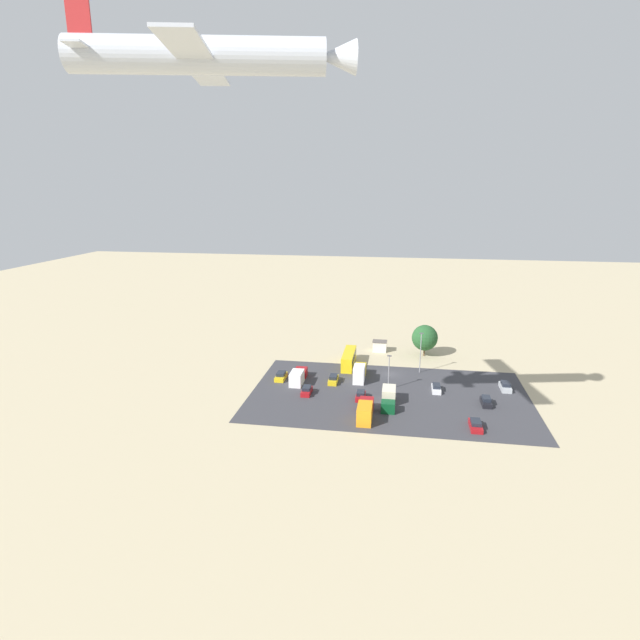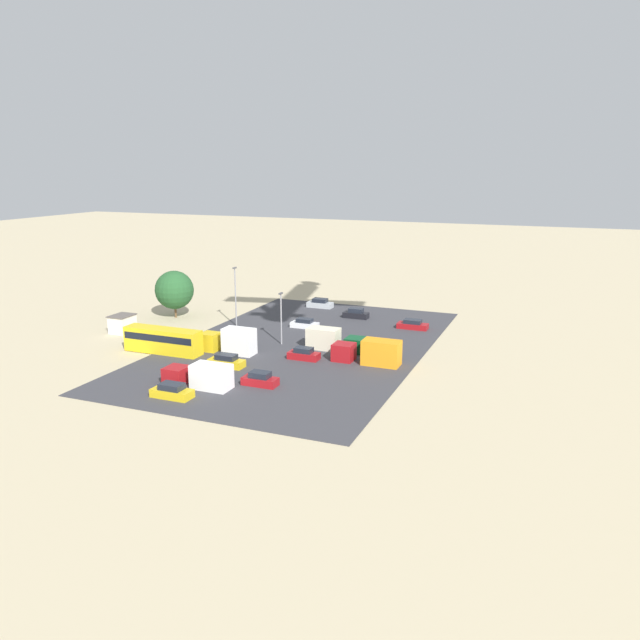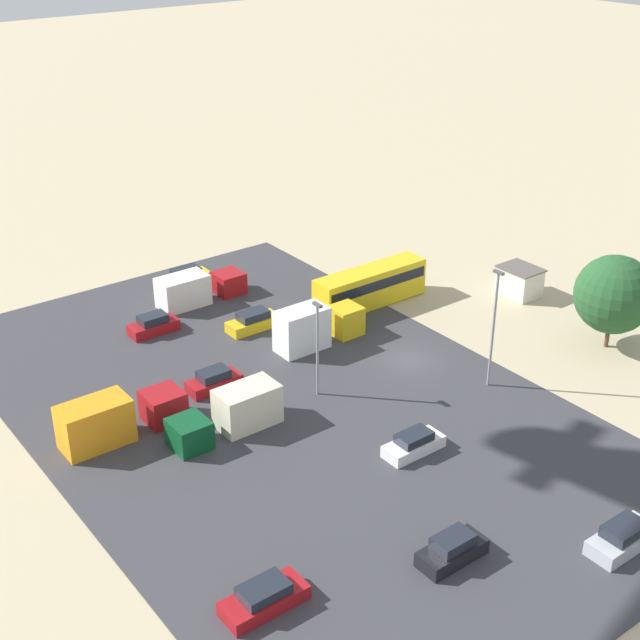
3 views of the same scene
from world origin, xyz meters
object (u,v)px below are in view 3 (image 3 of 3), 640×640
object	(u,v)px
shed_building	(520,281)
parked_car_1	(214,381)
bus	(370,285)
parked_car_4	(264,598)
parked_car_0	(623,538)
parked_car_7	(414,444)
parked_car_6	(153,325)
parked_truck_2	(315,327)
parked_truck_1	(115,419)
parked_car_5	(253,322)
parked_truck_0	(231,414)
parked_car_3	(452,550)
parked_car_2	(186,277)
parked_truck_3	(196,289)

from	to	relation	value
shed_building	parked_car_1	world-z (taller)	shed_building
bus	parked_car_4	world-z (taller)	bus
bus	parked_car_1	world-z (taller)	bus
parked_car_0	parked_car_4	size ratio (longest dim) A/B	0.97
parked_car_7	parked_car_4	bearing A→B (deg)	109.91
parked_car_6	parked_car_0	bearing A→B (deg)	-167.61
parked_car_4	parked_truck_2	distance (m)	29.35
parked_car_7	parked_truck_1	world-z (taller)	parked_truck_1
parked_car_5	parked_truck_0	bearing A→B (deg)	-38.71
parked_truck_2	parked_car_1	bearing A→B (deg)	-83.79
parked_car_4	parked_car_7	bearing A→B (deg)	-70.09
parked_car_3	bus	bearing A→B (deg)	148.01
parked_car_5	parked_truck_0	size ratio (longest dim) A/B	0.57
parked_car_3	parked_car_5	xyz separation A→B (m)	(30.55, -6.73, -0.01)
parked_car_0	parked_car_2	size ratio (longest dim) A/B	0.99
parked_car_1	parked_car_2	xyz separation A→B (m)	(18.04, -7.81, 0.01)
parked_car_0	parked_car_4	distance (m)	20.69
shed_building	parked_truck_2	xyz separation A→B (m)	(3.40, 20.80, 0.33)
bus	parked_car_7	size ratio (longest dim) A/B	2.57
parked_car_1	parked_car_3	distance (m)	24.07
shed_building	parked_car_2	world-z (taller)	shed_building
parked_car_0	parked_car_7	world-z (taller)	parked_car_0
parked_car_6	parked_truck_1	world-z (taller)	parked_truck_1
parked_car_5	parked_car_7	size ratio (longest dim) A/B	1.07
parked_car_4	parked_truck_0	size ratio (longest dim) A/B	0.58
parked_car_5	parked_truck_0	world-z (taller)	parked_truck_0
parked_car_0	parked_truck_1	world-z (taller)	parked_truck_1
parked_car_1	parked_car_4	distance (m)	22.75
bus	parked_car_4	xyz separation A→B (m)	(-25.08, 28.16, -1.19)
parked_truck_2	parked_truck_3	size ratio (longest dim) A/B	0.95
bus	parked_car_7	xyz separation A→B (m)	(-19.36, 12.39, -1.19)
parked_truck_0	parked_car_1	bearing A→B (deg)	-18.65
parked_car_0	parked_car_6	size ratio (longest dim) A/B	1.10
parked_car_1	parked_truck_3	xyz separation A→B (m)	(14.02, -6.61, 0.63)
parked_car_0	parked_car_5	world-z (taller)	parked_car_0
bus	parked_truck_3	size ratio (longest dim) A/B	1.35
parked_car_0	parked_car_6	world-z (taller)	parked_car_0
parked_truck_0	parked_truck_1	size ratio (longest dim) A/B	0.92
shed_building	parked_car_2	distance (m)	30.85
parked_car_5	parked_car_7	world-z (taller)	parked_car_5
parked_car_5	bus	bearing A→B (deg)	78.96
parked_car_2	parked_car_5	world-z (taller)	parked_car_5
parked_car_1	parked_truck_1	distance (m)	8.78
parked_car_3	parked_truck_2	bearing A→B (deg)	159.97
parked_car_0	parked_car_7	distance (m)	14.49
parked_car_5	parked_car_3	bearing A→B (deg)	-12.43
parked_car_0	parked_truck_0	xyz separation A→B (m)	(23.64, 11.38, 0.65)
parked_car_5	parked_truck_2	world-z (taller)	parked_truck_2
parked_car_4	shed_building	bearing A→B (deg)	-65.47
parked_car_4	parked_truck_3	bearing A→B (deg)	-24.72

